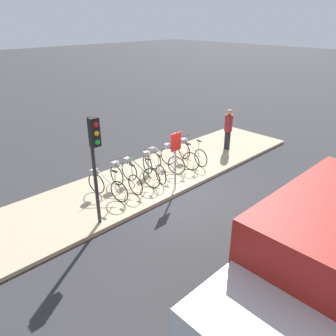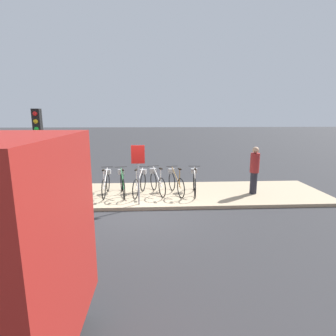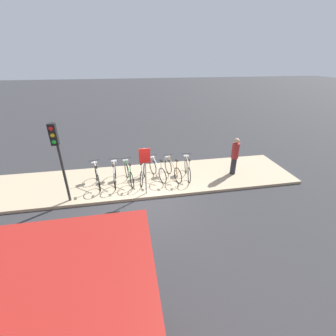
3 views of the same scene
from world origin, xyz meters
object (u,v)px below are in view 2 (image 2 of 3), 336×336
(parked_bicycle_3, at_px, (140,183))
(parked_bicycle_5, at_px, (175,182))
(sign_post, at_px, (138,165))
(traffic_light, at_px, (40,137))
(parked_bicycle_0, at_px, (85,183))
(parked_bicycle_4, at_px, (157,181))
(pedestrian, at_px, (254,169))
(parked_bicycle_6, at_px, (194,182))
(parked_bicycle_1, at_px, (106,183))
(parked_bicycle_2, at_px, (122,183))

(parked_bicycle_3, relative_size, parked_bicycle_5, 1.01)
(sign_post, bearing_deg, traffic_light, -178.96)
(parked_bicycle_0, xyz_separation_m, traffic_light, (-0.99, -1.23, 1.82))
(parked_bicycle_4, distance_m, pedestrian, 3.74)
(pedestrian, height_order, sign_post, sign_post)
(parked_bicycle_6, bearing_deg, parked_bicycle_0, 179.95)
(parked_bicycle_3, height_order, traffic_light, traffic_light)
(parked_bicycle_5, relative_size, sign_post, 0.84)
(parked_bicycle_0, xyz_separation_m, parked_bicycle_4, (2.69, 0.14, 0.00))
(parked_bicycle_0, relative_size, traffic_light, 0.54)
(parked_bicycle_0, distance_m, parked_bicycle_3, 2.05)
(parked_bicycle_6, height_order, pedestrian, pedestrian)
(pedestrian, bearing_deg, parked_bicycle_1, 178.37)
(parked_bicycle_6, height_order, sign_post, sign_post)
(parked_bicycle_3, xyz_separation_m, parked_bicycle_4, (0.64, 0.16, 0.00))
(parked_bicycle_0, distance_m, parked_bicycle_1, 0.77)
(parked_bicycle_5, xyz_separation_m, parked_bicycle_6, (0.73, -0.04, 0.00))
(parked_bicycle_0, distance_m, traffic_light, 2.41)
(parked_bicycle_2, bearing_deg, parked_bicycle_1, 178.69)
(parked_bicycle_0, bearing_deg, traffic_light, -128.78)
(parked_bicycle_4, distance_m, sign_post, 1.72)
(parked_bicycle_4, bearing_deg, parked_bicycle_1, -176.22)
(parked_bicycle_1, xyz_separation_m, parked_bicycle_2, (0.61, -0.01, 0.00))
(parked_bicycle_1, distance_m, parked_bicycle_2, 0.61)
(parked_bicycle_3, bearing_deg, parked_bicycle_5, 2.30)
(sign_post, bearing_deg, parked_bicycle_5, 42.28)
(parked_bicycle_1, bearing_deg, pedestrian, -1.63)
(traffic_light, bearing_deg, parked_bicycle_2, 27.51)
(pedestrian, bearing_deg, parked_bicycle_5, 176.53)
(parked_bicycle_2, bearing_deg, parked_bicycle_0, -179.82)
(pedestrian, bearing_deg, parked_bicycle_0, 178.73)
(parked_bicycle_4, relative_size, parked_bicycle_5, 0.98)
(parked_bicycle_1, relative_size, parked_bicycle_6, 1.00)
(parked_bicycle_2, height_order, parked_bicycle_5, same)
(sign_post, bearing_deg, parked_bicycle_0, 150.40)
(parked_bicycle_0, bearing_deg, parked_bicycle_5, 0.67)
(parked_bicycle_1, xyz_separation_m, sign_post, (1.29, -1.19, 0.91))
(parked_bicycle_4, height_order, sign_post, sign_post)
(parked_bicycle_0, height_order, sign_post, sign_post)
(parked_bicycle_3, distance_m, parked_bicycle_6, 2.07)
(parked_bicycle_4, relative_size, parked_bicycle_6, 0.96)
(parked_bicycle_3, xyz_separation_m, pedestrian, (4.34, -0.13, 0.50))
(parked_bicycle_6, bearing_deg, sign_post, -150.45)
(parked_bicycle_5, bearing_deg, parked_bicycle_4, 171.64)
(parked_bicycle_4, bearing_deg, sign_post, -115.29)
(parked_bicycle_0, distance_m, sign_post, 2.54)
(parked_bicycle_0, distance_m, parked_bicycle_4, 2.69)
(parked_bicycle_1, distance_m, parked_bicycle_3, 1.28)
(parked_bicycle_6, xyz_separation_m, traffic_light, (-5.11, -1.22, 1.82))
(parked_bicycle_3, xyz_separation_m, parked_bicycle_6, (2.07, 0.01, 0.00))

